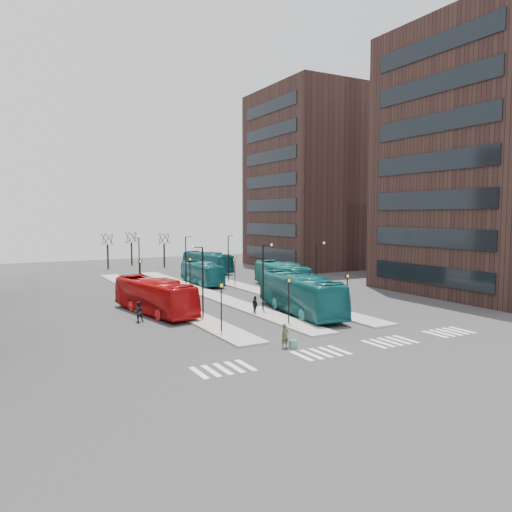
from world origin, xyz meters
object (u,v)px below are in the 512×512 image
teal_bus_d (207,262)px  commuter_c (280,303)px  suitcase (293,344)px  commuter_a (138,312)px  red_bus (154,296)px  commuter_b (255,305)px  teal_bus_c (282,275)px  traveller (285,336)px  teal_bus_a (300,294)px  teal_bus_b (202,273)px

teal_bus_d → commuter_c: teal_bus_d is taller
suitcase → commuter_a: bearing=131.7°
red_bus → suitcase: bearing=-84.0°
suitcase → commuter_b: (3.20, 11.20, 0.57)m
commuter_c → teal_bus_c: bearing=171.1°
suitcase → commuter_a: commuter_a is taller
traveller → commuter_b: bearing=64.3°
teal_bus_c → red_bus: bearing=-149.5°
commuter_b → commuter_c: (2.70, 0.10, -0.09)m
teal_bus_a → teal_bus_d: teal_bus_a is taller
teal_bus_c → suitcase: bearing=-112.3°
suitcase → red_bus: 16.70m
teal_bus_c → commuter_b: size_ratio=6.80×
red_bus → commuter_a: red_bus is taller
commuter_c → teal_bus_a: bearing=63.2°
teal_bus_d → commuter_b: (-9.36, -32.84, -0.74)m
suitcase → commuter_c: bearing=76.6°
commuter_a → commuter_b: commuter_a is taller
teal_bus_a → teal_bus_d: (5.45, 34.20, -0.21)m
teal_bus_d → commuter_b: teal_bus_d is taller
teal_bus_a → commuter_a: bearing=175.4°
teal_bus_c → commuter_c: 14.67m
suitcase → commuter_b: size_ratio=0.33×
commuter_a → commuter_c: commuter_a is taller
red_bus → teal_bus_c: teal_bus_c is taller
teal_bus_a → teal_bus_d: bearing=89.5°
red_bus → commuter_c: 11.50m
suitcase → red_bus: red_bus is taller
suitcase → teal_bus_b: teal_bus_b is taller
traveller → teal_bus_d: bearing=66.2°
red_bus → teal_bus_c: (18.24, 7.69, 0.00)m
traveller → commuter_a: 14.30m
teal_bus_a → traveller: size_ratio=7.73×
commuter_c → suitcase: bearing=-4.3°
teal_bus_b → commuter_b: (-3.42, -20.70, -0.61)m
teal_bus_c → commuter_b: (-10.48, -12.50, -0.76)m
teal_bus_d → traveller: size_ratio=6.83×
teal_bus_b → traveller: size_ratio=6.27×
traveller → commuter_b: commuter_b is taller
commuter_b → red_bus: bearing=59.4°
teal_bus_b → teal_bus_d: bearing=66.9°
teal_bus_d → commuter_b: 34.16m
red_bus → teal_bus_d: size_ratio=1.01×
red_bus → traveller: bearing=-85.2°
red_bus → commuter_b: (7.76, -4.80, -0.76)m
suitcase → teal_bus_d: 45.82m
teal_bus_d → commuter_a: 36.54m
teal_bus_a → commuter_a: (-13.97, 3.26, -0.92)m
suitcase → commuter_c: size_ratio=0.37×
suitcase → teal_bus_a: 12.24m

